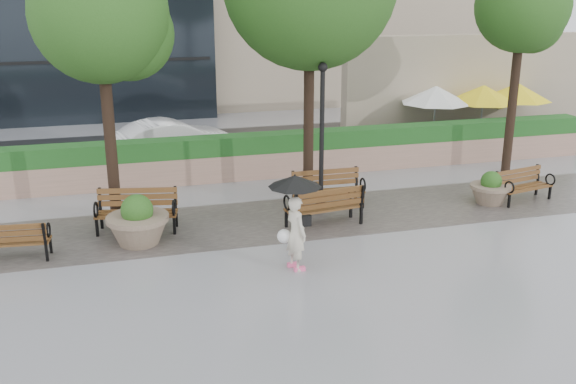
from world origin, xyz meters
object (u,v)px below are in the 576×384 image
object	(u,v)px
pedestrian	(295,213)
lamppost	(322,148)
bench_1	(137,220)
car_right	(172,140)
bench_2	(324,214)
bench_0	(11,249)
bench_4	(523,192)
planter_left	(138,225)
bench_3	(328,197)
planter_right	(490,191)

from	to	relation	value
pedestrian	lamppost	bearing A→B (deg)	-43.75
bench_1	car_right	world-z (taller)	car_right
bench_2	pedestrian	size ratio (longest dim) A/B	0.98
bench_0	lamppost	world-z (taller)	lamppost
pedestrian	bench_4	bearing A→B (deg)	-87.55
bench_1	planter_left	xyz separation A→B (m)	(-0.02, -0.82, 0.16)
lamppost	bench_2	bearing A→B (deg)	-104.37
lamppost	pedestrian	bearing A→B (deg)	-116.68
bench_3	planter_left	distance (m)	5.16
planter_left	bench_4	bearing A→B (deg)	1.80
bench_2	bench_4	bearing A→B (deg)	175.82
bench_1	bench_4	distance (m)	10.35
planter_right	bench_1	bearing A→B (deg)	177.41
planter_left	planter_right	world-z (taller)	planter_left
bench_1	planter_right	distance (m)	9.36
planter_left	planter_right	xyz separation A→B (m)	(9.37, 0.40, -0.11)
car_right	pedestrian	world-z (taller)	pedestrian
bench_0	bench_3	bearing A→B (deg)	-163.20
planter_right	pedestrian	size ratio (longest dim) A/B	0.54
bench_3	planter_left	world-z (taller)	planter_left
bench_0	bench_1	xyz separation A→B (m)	(2.72, 1.01, 0.04)
bench_2	lamppost	bearing A→B (deg)	-112.09
planter_right	bench_4	bearing A→B (deg)	-4.10
bench_1	car_right	distance (m)	6.89
bench_1	bench_2	bearing A→B (deg)	0.55
pedestrian	bench_3	bearing A→B (deg)	-46.09
pedestrian	bench_1	bearing A→B (deg)	27.60
planter_left	pedestrian	distance (m)	3.88
bench_0	car_right	distance (m)	8.82
planter_left	lamppost	distance (m)	5.03
bench_0	bench_1	world-z (taller)	bench_1
bench_3	car_right	bearing A→B (deg)	119.53
bench_4	pedestrian	xyz separation A→B (m)	(-7.30, -2.59, 0.96)
bench_3	bench_0	bearing A→B (deg)	-168.73
bench_2	lamppost	size ratio (longest dim) A/B	0.51
bench_4	pedestrian	world-z (taller)	pedestrian
bench_3	lamppost	xyz separation A→B (m)	(-0.25, -0.14, 1.40)
bench_3	bench_4	xyz separation A→B (m)	(5.36, -0.91, -0.04)
planter_left	car_right	bearing A→B (deg)	78.33
planter_left	bench_0	bearing A→B (deg)	-175.93
bench_0	bench_3	xyz separation A→B (m)	(7.70, 1.43, 0.04)
bench_3	planter_right	size ratio (longest dim) A/B	1.73
bench_4	pedestrian	bearing A→B (deg)	-173.08
car_right	bench_0	bearing A→B (deg)	136.73
bench_4	planter_left	xyz separation A→B (m)	(-10.36, -0.33, 0.20)
bench_3	pedestrian	xyz separation A→B (m)	(-1.94, -3.50, 0.92)
bench_3	pedestrian	world-z (taller)	pedestrian
bench_3	planter_left	size ratio (longest dim) A/B	1.34
bench_4	lamppost	xyz separation A→B (m)	(-5.61, 0.77, 1.43)
bench_4	planter_right	size ratio (longest dim) A/B	1.60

